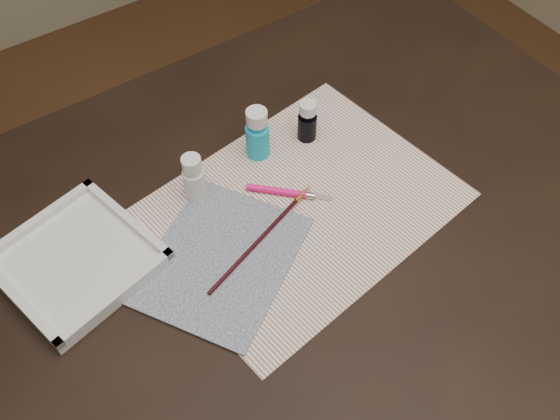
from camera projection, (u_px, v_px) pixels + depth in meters
ground at (280, 401)px, 1.59m from camera, size 3.50×3.50×0.02m
table at (280, 335)px, 1.28m from camera, size 1.30×0.90×0.75m
paper at (300, 206)px, 1.01m from camera, size 0.52×0.43×0.00m
canvas at (221, 259)px, 0.94m from camera, size 0.32×0.30×0.00m
paint_bottle_white at (194, 177)px, 0.99m from camera, size 0.04×0.04×0.09m
paint_bottle_cyan at (257, 133)px, 1.04m from camera, size 0.05×0.05×0.10m
paint_bottle_navy at (307, 121)px, 1.07m from camera, size 0.04×0.04×0.08m
paintbrush at (263, 236)px, 0.96m from camera, size 0.25×0.09×0.01m
craft_knife at (291, 193)px, 1.02m from camera, size 0.11×0.11×0.01m
palette_tray at (76, 259)px, 0.93m from camera, size 0.25×0.25×0.03m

